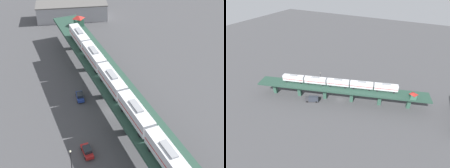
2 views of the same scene
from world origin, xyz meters
TOP-DOWN VIEW (x-y plane):
  - ground_plane at (0.00, 0.00)m, footprint 400.00×400.00m
  - elevated_viaduct at (0.05, -0.18)m, footprint 33.73×90.69m
  - subway_train at (-0.99, -1.62)m, footprint 20.09×60.70m
  - signal_hut at (-7.98, 36.08)m, footprint 3.99×3.99m
  - street_car_red at (-7.78, -14.03)m, footprint 2.90×4.72m
  - street_car_blue at (-8.84, 5.91)m, footprint 2.32×4.57m
  - delivery_truck at (8.11, -13.02)m, footprint 5.02×7.49m
  - street_lamp at (-11.02, -19.27)m, footprint 0.44×0.44m
  - warehouse_building at (-10.56, 61.05)m, footprint 28.87×11.11m

SIDE VIEW (x-z plane):
  - ground_plane at x=0.00m, z-range 0.00..0.00m
  - street_car_red at x=-7.78m, z-range -0.01..1.88m
  - street_car_blue at x=-8.84m, z-range -0.01..1.88m
  - delivery_truck at x=8.11m, z-range 0.16..3.36m
  - warehouse_building at x=-10.56m, z-range 0.01..6.81m
  - street_lamp at x=-11.02m, z-range 0.64..7.58m
  - elevated_viaduct at x=0.05m, z-range 2.88..10.94m
  - signal_hut at x=-7.98m, z-range 8.16..11.56m
  - subway_train at x=-0.99m, z-range 8.37..12.82m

